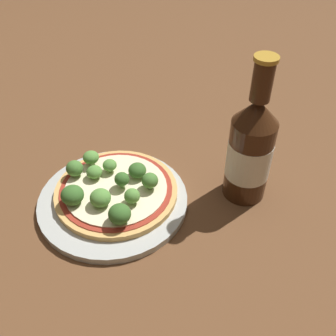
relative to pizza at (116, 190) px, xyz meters
name	(u,v)px	position (x,y,z in m)	size (l,w,h in m)	color
ground_plane	(124,195)	(0.01, 0.01, -0.02)	(3.00, 3.00, 0.00)	brown
plate	(113,200)	(-0.01, -0.01, -0.01)	(0.24, 0.24, 0.01)	#B2B7B2
pizza	(116,190)	(0.00, 0.00, 0.00)	(0.20, 0.20, 0.01)	tan
broccoli_floret_0	(150,181)	(0.06, 0.00, 0.02)	(0.03, 0.03, 0.03)	#7A9E5B
broccoli_floret_1	(100,198)	(-0.02, -0.04, 0.02)	(0.03, 0.03, 0.03)	#7A9E5B
broccoli_floret_2	(137,170)	(0.04, 0.03, 0.02)	(0.03, 0.03, 0.03)	#7A9E5B
broccoli_floret_3	(110,165)	(-0.01, 0.04, 0.02)	(0.02, 0.02, 0.02)	#7A9E5B
broccoli_floret_4	(124,179)	(0.01, 0.00, 0.02)	(0.02, 0.02, 0.03)	#7A9E5B
broccoli_floret_5	(132,196)	(0.03, -0.03, 0.02)	(0.02, 0.02, 0.03)	#7A9E5B
broccoli_floret_6	(72,195)	(-0.06, -0.03, 0.02)	(0.04, 0.04, 0.03)	#7A9E5B
broccoli_floret_7	(117,214)	(0.01, -0.07, 0.02)	(0.03, 0.03, 0.03)	#7A9E5B
broccoli_floret_8	(75,168)	(-0.07, 0.03, 0.02)	(0.03, 0.03, 0.03)	#7A9E5B
broccoli_floret_9	(94,172)	(-0.04, 0.03, 0.02)	(0.03, 0.03, 0.02)	#7A9E5B
broccoli_floret_10	(91,158)	(-0.04, 0.06, 0.02)	(0.03, 0.03, 0.03)	#7A9E5B
beer_bottle	(250,148)	(0.21, 0.01, 0.07)	(0.07, 0.07, 0.25)	#381E0F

